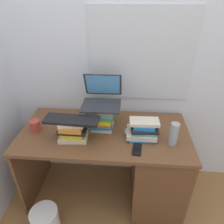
% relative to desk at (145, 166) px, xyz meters
% --- Properties ---
extents(ground_plane, '(6.00, 6.00, 0.00)m').
position_rel_desk_xyz_m(ground_plane, '(-0.37, 0.03, -0.42)').
color(ground_plane, olive).
extents(wall_back, '(6.00, 0.06, 2.60)m').
position_rel_desk_xyz_m(wall_back, '(-0.36, 0.42, 0.88)').
color(wall_back, silver).
rests_on(wall_back, ground).
extents(desk, '(1.44, 0.70, 0.78)m').
position_rel_desk_xyz_m(desk, '(0.00, 0.00, 0.00)').
color(desk, brown).
rests_on(desk, ground).
extents(book_stack_tall, '(0.25, 0.20, 0.22)m').
position_rel_desk_xyz_m(book_stack_tall, '(-0.40, 0.08, 0.47)').
color(book_stack_tall, beige).
rests_on(book_stack_tall, desk).
extents(book_stack_keyboard_riser, '(0.23, 0.17, 0.18)m').
position_rel_desk_xyz_m(book_stack_keyboard_riser, '(-0.61, -0.09, 0.44)').
color(book_stack_keyboard_riser, beige).
rests_on(book_stack_keyboard_riser, desk).
extents(book_stack_side, '(0.25, 0.20, 0.16)m').
position_rel_desk_xyz_m(book_stack_side, '(-0.05, -0.02, 0.42)').
color(book_stack_side, '#2672B2').
rests_on(book_stack_side, desk).
extents(laptop, '(0.32, 0.32, 0.23)m').
position_rel_desk_xyz_m(laptop, '(-0.40, 0.15, 0.63)').
color(laptop, '#2D2D33').
rests_on(laptop, book_stack_tall).
extents(keyboard, '(0.43, 0.16, 0.02)m').
position_rel_desk_xyz_m(keyboard, '(-0.60, -0.10, 0.54)').
color(keyboard, black).
rests_on(keyboard, book_stack_keyboard_riser).
extents(computer_mouse, '(0.06, 0.10, 0.04)m').
position_rel_desk_xyz_m(computer_mouse, '(-0.17, 0.02, 0.37)').
color(computer_mouse, '#A5A8AD').
rests_on(computer_mouse, desk).
extents(mug, '(0.12, 0.09, 0.10)m').
position_rel_desk_xyz_m(mug, '(-0.95, 0.00, 0.40)').
color(mug, '#B23F33').
rests_on(mug, desk).
extents(water_bottle, '(0.07, 0.07, 0.19)m').
position_rel_desk_xyz_m(water_bottle, '(0.18, -0.09, 0.45)').
color(water_bottle, '#999EA5').
rests_on(water_bottle, desk).
extents(cell_phone, '(0.08, 0.14, 0.01)m').
position_rel_desk_xyz_m(cell_phone, '(-0.10, -0.19, 0.36)').
color(cell_phone, black).
rests_on(cell_phone, desk).
extents(wastebasket, '(0.23, 0.23, 0.27)m').
position_rel_desk_xyz_m(wastebasket, '(-0.83, -0.43, -0.29)').
color(wastebasket, silver).
rests_on(wastebasket, ground).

